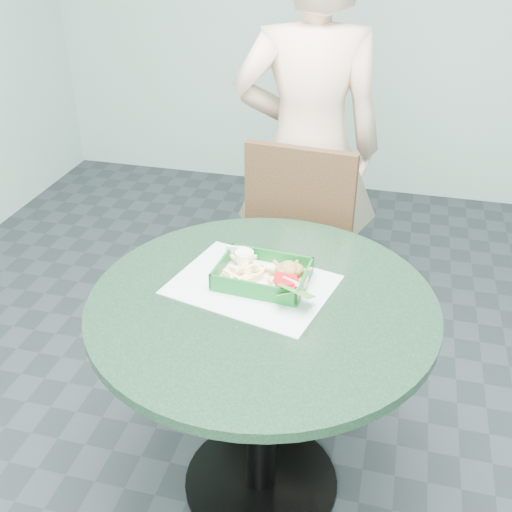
% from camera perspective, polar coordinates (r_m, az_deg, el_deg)
% --- Properties ---
extents(floor, '(4.00, 5.00, 0.02)m').
position_cam_1_polar(floor, '(2.20, 0.48, -20.72)').
color(floor, '#303335').
rests_on(floor, ground).
extents(cafe_table, '(0.97, 0.97, 0.75)m').
position_cam_1_polar(cafe_table, '(1.78, 0.57, -9.11)').
color(cafe_table, black).
rests_on(cafe_table, floor).
extents(dining_chair, '(0.43, 0.43, 0.93)m').
position_cam_1_polar(dining_chair, '(2.33, 3.45, 0.15)').
color(dining_chair, '#352315').
rests_on(dining_chair, floor).
extents(diner_person, '(0.76, 0.58, 1.85)m').
position_cam_1_polar(diner_person, '(2.45, 5.06, 11.90)').
color(diner_person, beige).
rests_on(diner_person, floor).
extents(placemat, '(0.50, 0.42, 0.00)m').
position_cam_1_polar(placemat, '(1.73, -0.37, -3.28)').
color(placemat, silver).
rests_on(placemat, cafe_table).
extents(food_basket, '(0.26, 0.19, 0.05)m').
position_cam_1_polar(food_basket, '(1.73, 0.62, -2.60)').
color(food_basket, '#0C591C').
rests_on(food_basket, placemat).
extents(crab_sandwich, '(0.11, 0.11, 0.07)m').
position_cam_1_polar(crab_sandwich, '(1.70, 3.13, -2.00)').
color(crab_sandwich, '#E1AF63').
rests_on(crab_sandwich, food_basket).
extents(fries_pile, '(0.15, 0.16, 0.05)m').
position_cam_1_polar(fries_pile, '(1.73, -0.92, -1.67)').
color(fries_pile, '#FFE691').
rests_on(fries_pile, food_basket).
extents(sauce_ramekin, '(0.06, 0.06, 0.03)m').
position_cam_1_polar(sauce_ramekin, '(1.77, -1.27, -0.59)').
color(sauce_ramekin, white).
rests_on(sauce_ramekin, food_basket).
extents(garnish_cup, '(0.12, 0.11, 0.05)m').
position_cam_1_polar(garnish_cup, '(1.65, 3.31, -3.48)').
color(garnish_cup, white).
rests_on(garnish_cup, food_basket).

